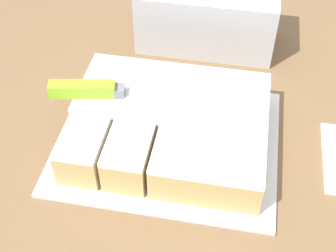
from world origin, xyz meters
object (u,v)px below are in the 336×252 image
object	(u,v)px
knife	(104,90)
cake	(170,125)
cake_board	(168,141)
storage_box	(207,17)

from	to	relation	value
knife	cake	bearing A→B (deg)	-19.71
cake_board	cake	world-z (taller)	cake
cake_board	knife	bearing A→B (deg)	169.60
knife	storage_box	size ratio (longest dim) A/B	1.18
cake_board	cake	xyz separation A→B (m)	(0.00, 0.00, 0.03)
cake_board	cake	size ratio (longest dim) A/B	1.16
cake_board	knife	distance (m)	0.13
knife	storage_box	world-z (taller)	storage_box
cake	storage_box	xyz separation A→B (m)	(0.02, 0.27, 0.02)
cake_board	storage_box	size ratio (longest dim) A/B	1.33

